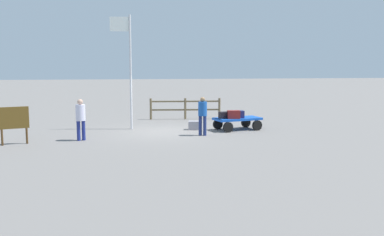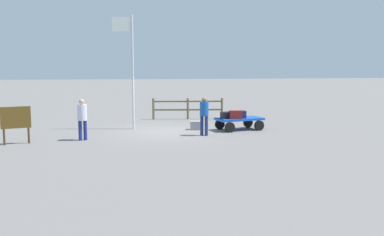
{
  "view_description": "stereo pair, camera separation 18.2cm",
  "coord_description": "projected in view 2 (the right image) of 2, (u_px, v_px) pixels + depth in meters",
  "views": [
    {
      "loc": [
        1.38,
        19.18,
        3.11
      ],
      "look_at": [
        -0.4,
        6.0,
        1.38
      ],
      "focal_mm": 40.5,
      "sensor_mm": 36.0,
      "label": 1
    },
    {
      "loc": [
        1.2,
        19.2,
        3.11
      ],
      "look_at": [
        -0.4,
        6.0,
        1.38
      ],
      "focal_mm": 40.5,
      "sensor_mm": 36.0,
      "label": 2
    }
  ],
  "objects": [
    {
      "name": "suitcase_navy",
      "position": [
        227.0,
        115.0,
        19.65
      ],
      "size": [
        0.63,
        0.46,
        0.29
      ],
      "color": "black",
      "rests_on": "luggage_cart"
    },
    {
      "name": "suitcase_grey",
      "position": [
        196.0,
        125.0,
        19.98
      ],
      "size": [
        0.54,
        0.46,
        0.4
      ],
      "color": "gray",
      "rests_on": "ground"
    },
    {
      "name": "ground_plane",
      "position": [
        167.0,
        132.0,
        19.44
      ],
      "size": [
        120.0,
        120.0,
        0.0
      ],
      "primitive_type": "plane",
      "color": "slate"
    },
    {
      "name": "luggage_cart",
      "position": [
        239.0,
        121.0,
        19.86
      ],
      "size": [
        2.32,
        1.62,
        0.56
      ],
      "color": "blue",
      "rests_on": "ground"
    },
    {
      "name": "signboard",
      "position": [
        16.0,
        120.0,
        16.34
      ],
      "size": [
        1.05,
        0.4,
        1.44
      ],
      "color": "#4C3319",
      "rests_on": "ground"
    },
    {
      "name": "suitcase_olive",
      "position": [
        239.0,
        114.0,
        19.72
      ],
      "size": [
        0.65,
        0.39,
        0.33
      ],
      "color": "navy",
      "rests_on": "luggage_cart"
    },
    {
      "name": "wooden_fence",
      "position": [
        188.0,
        107.0,
        23.56
      ],
      "size": [
        3.85,
        0.4,
        1.15
      ],
      "color": "brown",
      "rests_on": "ground"
    },
    {
      "name": "suitcase_dark",
      "position": [
        236.0,
        115.0,
        19.48
      ],
      "size": [
        0.57,
        0.31,
        0.37
      ],
      "color": "maroon",
      "rests_on": "luggage_cart"
    },
    {
      "name": "worker_trailing",
      "position": [
        82.0,
        116.0,
        17.17
      ],
      "size": [
        0.48,
        0.48,
        1.65
      ],
      "color": "navy",
      "rests_on": "ground"
    },
    {
      "name": "worker_lead",
      "position": [
        204.0,
        113.0,
        18.28
      ],
      "size": [
        0.49,
        0.49,
        1.64
      ],
      "color": "navy",
      "rests_on": "ground"
    },
    {
      "name": "flagpole",
      "position": [
        130.0,
        61.0,
        19.79
      ],
      "size": [
        0.95,
        0.1,
        5.23
      ],
      "color": "silver",
      "rests_on": "ground"
    }
  ]
}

